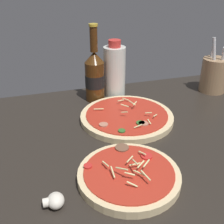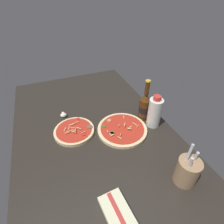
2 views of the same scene
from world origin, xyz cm
name	(u,v)px [view 1 (image 1 of 2)]	position (x,y,z in cm)	size (l,w,h in cm)	color
counter_slab	(138,151)	(0.00, 0.00, 1.25)	(160.00, 90.00, 2.50)	#28231E
pizza_near	(129,175)	(-6.87, -11.02, 3.63)	(23.51, 23.51, 5.52)	beige
pizza_far	(127,117)	(2.24, 15.78, 3.51)	(29.41, 29.41, 4.60)	beige
beer_bottle	(95,75)	(-3.59, 33.57, 11.87)	(6.91, 6.91, 26.99)	#47280F
oil_bottle	(114,71)	(4.35, 35.58, 12.06)	(8.02, 8.02, 20.79)	silver
mushroom_left	(55,201)	(-24.02, -14.39, 3.94)	(4.32, 4.11, 2.88)	white
utensil_crock	(214,75)	(41.94, 28.07, 9.22)	(9.79, 9.79, 21.02)	#9E7A56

